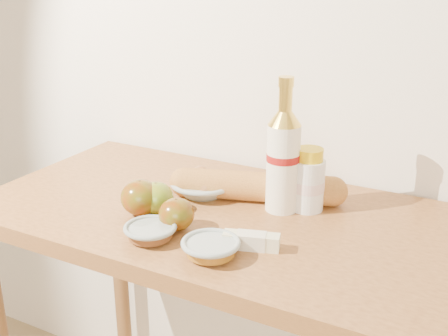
{
  "coord_description": "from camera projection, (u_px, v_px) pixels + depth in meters",
  "views": [
    {
      "loc": [
        0.54,
        0.13,
        1.45
      ],
      "look_at": [
        0.0,
        1.15,
        1.02
      ],
      "focal_mm": 45.0,
      "sensor_mm": 36.0,
      "label": 1
    }
  ],
  "objects": [
    {
      "name": "back_wall",
      "position": [
        290.0,
        22.0,
        1.43
      ],
      "size": [
        3.5,
        0.02,
        2.6
      ],
      "primitive_type": "cube",
      "color": "white",
      "rests_on": "ground"
    },
    {
      "name": "egg_bowl",
      "position": [
        204.0,
        185.0,
        1.39
      ],
      "size": [
        0.21,
        0.21,
        0.06
      ],
      "rotation": [
        0.0,
        0.0,
        -0.37
      ],
      "color": "#98A6A1",
      "rests_on": "table"
    },
    {
      "name": "butter_stick",
      "position": [
        251.0,
        241.0,
        1.13
      ],
      "size": [
        0.12,
        0.06,
        0.03
      ],
      "rotation": [
        0.0,
        0.0,
        0.29
      ],
      "color": "beige",
      "rests_on": "table"
    },
    {
      "name": "baguette",
      "position": [
        257.0,
        187.0,
        1.35
      ],
      "size": [
        0.43,
        0.21,
        0.07
      ],
      "rotation": [
        0.0,
        0.0,
        0.32
      ],
      "color": "#C8863D",
      "rests_on": "table"
    },
    {
      "name": "apple_redgreen_right",
      "position": [
        176.0,
        214.0,
        1.2
      ],
      "size": [
        0.09,
        0.09,
        0.07
      ],
      "rotation": [
        0.0,
        0.0,
        0.14
      ],
      "color": "maroon",
      "rests_on": "table"
    },
    {
      "name": "bourbon_bottle",
      "position": [
        283.0,
        158.0,
        1.27
      ],
      "size": [
        0.08,
        0.08,
        0.31
      ],
      "rotation": [
        0.0,
        0.0,
        -0.02
      ],
      "color": "white",
      "rests_on": "table"
    },
    {
      "name": "apple_redgreen_front",
      "position": [
        140.0,
        197.0,
        1.28
      ],
      "size": [
        0.12,
        0.12,
        0.08
      ],
      "rotation": [
        0.0,
        0.0,
        0.4
      ],
      "color": "maroon",
      "rests_on": "table"
    },
    {
      "name": "syrup_bowl",
      "position": [
        211.0,
        248.0,
        1.1
      ],
      "size": [
        0.14,
        0.14,
        0.03
      ],
      "rotation": [
        0.0,
        0.0,
        0.17
      ],
      "color": "#929F9A",
      "rests_on": "table"
    },
    {
      "name": "table",
      "position": [
        230.0,
        259.0,
        1.34
      ],
      "size": [
        1.2,
        0.6,
        0.9
      ],
      "color": "#A76C36",
      "rests_on": "ground"
    },
    {
      "name": "apple_yellowgreen",
      "position": [
        156.0,
        198.0,
        1.28
      ],
      "size": [
        0.1,
        0.1,
        0.07
      ],
      "rotation": [
        0.0,
        0.0,
        -0.38
      ],
      "color": "olive",
      "rests_on": "table"
    },
    {
      "name": "cream_bottle",
      "position": [
        308.0,
        181.0,
        1.29
      ],
      "size": [
        0.08,
        0.08,
        0.15
      ],
      "rotation": [
        0.0,
        0.0,
        0.12
      ],
      "color": "silver",
      "rests_on": "table"
    },
    {
      "name": "sugar_bowl",
      "position": [
        150.0,
        232.0,
        1.17
      ],
      "size": [
        0.13,
        0.13,
        0.03
      ],
      "rotation": [
        0.0,
        0.0,
        0.17
      ],
      "color": "gray",
      "rests_on": "table"
    }
  ]
}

